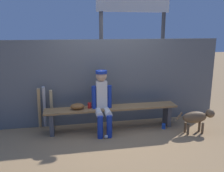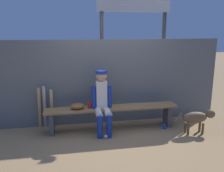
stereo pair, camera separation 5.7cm
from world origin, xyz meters
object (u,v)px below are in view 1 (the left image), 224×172
Objects in this scene: dugout_bench at (112,112)px; cup_on_ground at (164,126)px; player_seated at (102,100)px; baseball at (106,137)px; bat_wood_tan at (39,108)px; baseball_glove at (77,106)px; bat_aluminum_silver at (44,107)px; scoreboard at (136,12)px; cup_on_bench at (90,105)px; bat_wood_natural at (52,109)px; dog at (197,117)px.

cup_on_ground is at bearing -9.83° from dugout_bench.
player_seated is 17.24× the size of baseball.
baseball is at bearing -169.83° from cup_on_ground.
player_seated is 1.38m from bat_wood_tan.
bat_aluminum_silver reaches higher than baseball_glove.
bat_aluminum_silver is 3.25m from scoreboard.
baseball is at bearing -115.40° from dugout_bench.
player_seated is at bearing -21.46° from bat_aluminum_silver.
cup_on_bench is at bearing -133.58° from scoreboard.
cup_on_bench is at bearing -17.12° from bat_wood_tan.
baseball_glove reaches higher than cup_on_ground.
baseball_glove reaches higher than baseball.
cup_on_ground is (1.29, 0.23, 0.02)m from baseball.
bat_wood_natural is at bearing 144.11° from baseball.
cup_on_bench is (0.25, 0.02, -0.01)m from baseball_glove.
player_seated reaches higher than dugout_bench.
baseball_glove is at bearing 174.04° from cup_on_ground.
bat_wood_tan reaches higher than dog.
cup_on_bench reaches higher than baseball.
baseball is at bearing -86.45° from player_seated.
dugout_bench is 3.05× the size of bat_wood_tan.
dugout_bench is 3.29× the size of bat_wood_natural.
baseball_glove is 2.55× the size of cup_on_ground.
scoreboard reaches higher than bat_aluminum_silver.
dog is (1.66, -0.51, -0.05)m from dugout_bench.
player_seated is 1.51× the size of dog.
baseball is 0.67× the size of cup_on_ground.
dugout_bench is 37.44× the size of baseball.
bat_aluminum_silver reaches higher than baseball.
player_seated is 1.40× the size of bat_wood_tan.
bat_wood_natural is 7.66× the size of cup_on_ground.
player_seated reaches higher than cup_on_bench.
cup_on_bench is at bearing 176.97° from dugout_bench.
bat_wood_tan is 3.34m from scoreboard.
dugout_bench is 2.17× the size of player_seated.
dog is at bearing -14.20° from cup_on_bench.
baseball_glove is at bearing -137.94° from scoreboard.
baseball_glove is 2.44m from dog.
bat_aluminum_silver is at bearing -154.21° from scoreboard.
bat_wood_tan is 1.08× the size of dog.
dugout_bench is 3.29× the size of dog.
bat_aluminum_silver reaches higher than dog.
bat_wood_natural is 11.38× the size of baseball.
cup_on_ground is at bearing 150.48° from dog.
bat_wood_natural is at bearing 147.42° from baseball_glove.
bat_wood_tan is at bearing -175.46° from bat_aluminum_silver.
scoreboard reaches higher than baseball_glove.
bat_aluminum_silver is 1.48m from baseball.
baseball_glove is at bearing -23.71° from bat_wood_tan.
dog is at bearing -16.31° from bat_wood_natural.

